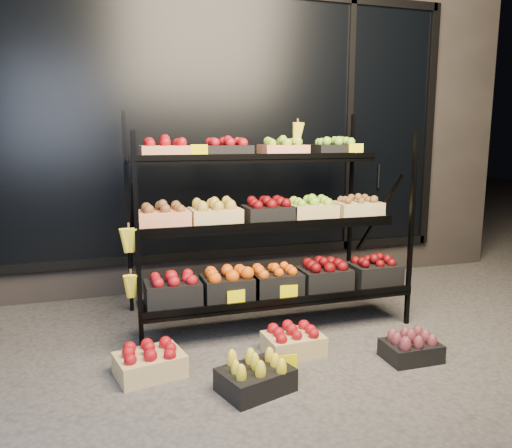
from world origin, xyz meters
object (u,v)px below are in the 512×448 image
object	(u,v)px
floor_crate_left	(150,361)
floor_crate_midleft	(255,375)
floor_crate_midright	(293,340)
display_rack	(266,224)

from	to	relation	value
floor_crate_left	floor_crate_midleft	world-z (taller)	same
floor_crate_midleft	floor_crate_midright	bearing A→B (deg)	28.33
floor_crate_left	floor_crate_midleft	size ratio (longest dim) A/B	0.97
floor_crate_midleft	floor_crate_left	bearing A→B (deg)	128.47
display_rack	floor_crate_left	xyz separation A→B (m)	(-0.99, -0.68, -0.69)
floor_crate_midright	floor_crate_left	bearing A→B (deg)	179.07
floor_crate_left	floor_crate_midright	distance (m)	0.97
display_rack	floor_crate_midleft	bearing A→B (deg)	-111.88
floor_crate_midleft	floor_crate_midright	size ratio (longest dim) A/B	1.18
floor_crate_left	floor_crate_midleft	distance (m)	0.68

